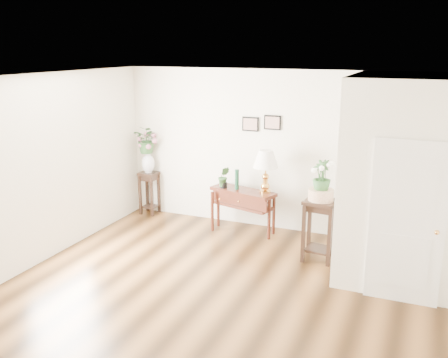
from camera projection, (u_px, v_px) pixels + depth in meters
The scene contains 20 objects.
floor at pixel (225, 297), 6.50m from camera, with size 6.00×5.50×0.02m, color brown.
ceiling at pixel (226, 79), 5.78m from camera, with size 6.00×5.50×0.02m, color white.
wall_back at pixel (286, 152), 8.59m from camera, with size 6.00×0.02×2.80m, color silver.
wall_front at pixel (84, 294), 3.68m from camera, with size 6.00×0.02×2.80m, color silver.
wall_left at pixel (35, 172), 7.25m from camera, with size 0.02×5.50×2.80m, color silver.
partition at pixel (413, 177), 6.95m from camera, with size 1.80×1.95×2.80m, color silver.
door at pixel (407, 224), 6.14m from camera, with size 0.90×0.05×2.10m, color silver.
art_print_left at pixel (250, 124), 8.70m from camera, with size 0.30×0.02×0.25m, color black.
art_print_right at pixel (272, 123), 8.54m from camera, with size 0.30×0.02×0.25m, color black.
wall_ornament at pixel (349, 126), 7.24m from camera, with size 0.51×0.51×0.07m, color #A6724A.
console_table at pixel (243, 211), 8.68m from camera, with size 1.16×0.39×0.78m, color #371B0F.
table_lamp at pixel (266, 172), 8.34m from camera, with size 0.42×0.42×0.74m, color gold.
green_vase at pixel (237, 180), 8.57m from camera, with size 0.07×0.07×0.35m, color #123B25.
potted_plant at pixel (224, 178), 8.66m from camera, with size 0.20×0.16×0.36m, color #2A5427.
plant_stand_a at pixel (149, 193), 9.67m from camera, with size 0.32×0.32×0.83m, color black.
porcelain_vase at pixel (148, 161), 9.50m from camera, with size 0.24×0.24×0.42m, color silver, non-canonical shape.
lily_arrangement at pixel (147, 138), 9.39m from camera, with size 0.48×0.41×0.53m, color #2A5427.
plant_stand_b at pixel (319, 230), 7.55m from camera, with size 0.45×0.45×0.95m, color black.
ceramic_bowl at pixel (321, 195), 7.40m from camera, with size 0.38×0.38×0.17m, color beige.
narcissus at pixel (322, 177), 7.33m from camera, with size 0.27×0.27×0.49m, color #2A5427.
Camera 1 is at (2.23, -5.44, 3.17)m, focal length 40.00 mm.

